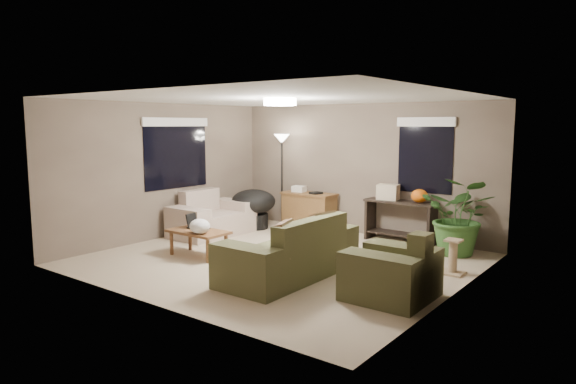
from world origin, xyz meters
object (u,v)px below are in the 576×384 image
Objects in this scene: main_sofa at (292,256)px; floor_lamp at (282,150)px; papasan_chair at (253,206)px; console_table at (400,218)px; armchair at (392,274)px; loveseat at (211,219)px; coffee_table at (198,234)px; desk at (309,211)px; cat_scratching_post at (453,259)px; houseplant at (460,225)px.

floor_lamp reaches higher than main_sofa.
main_sofa is 2.22× the size of papasan_chair.
armchair is at bearing -66.76° from console_table.
loveseat reaches higher than console_table.
loveseat is 1.61× the size of papasan_chair.
coffee_table is at bearing -179.40° from armchair.
papasan_chair is (-1.00, -0.55, 0.09)m from desk.
floor_lamp is (-3.73, 2.61, 1.30)m from armchair.
cat_scratching_post is (4.63, 0.21, -0.08)m from loveseat.
papasan_chair is at bearing 152.07° from armchair.
main_sofa is at bearing -23.59° from loveseat.
cat_scratching_post is at bearing -16.29° from floor_lamp.
houseplant is at bearing 104.33° from cat_scratching_post.
desk reaches higher than cat_scratching_post.
floor_lamp is 3.84m from houseplant.
armchair is 1.00× the size of coffee_table.
papasan_chair reaches higher than console_table.
coffee_table is 2.95m from floor_lamp.
console_table is at bearing 84.46° from main_sofa.
floor_lamp is at bearing -167.14° from desk.
main_sofa reaches higher than coffee_table.
loveseat is 4.64m from cat_scratching_post.
coffee_table is (1.02, -1.28, 0.06)m from loveseat.
main_sofa is 3.16m from loveseat.
coffee_table is at bearing -157.55° from cat_scratching_post.
coffee_table is 2.36m from papasan_chair.
papasan_chair is (0.25, 0.95, 0.17)m from loveseat.
floor_lamp reaches higher than loveseat.
armchair is 0.52× the size of floor_lamp.
floor_lamp is at bearing 130.27° from main_sofa.
console_table reaches higher than coffee_table.
floor_lamp is 3.82× the size of cat_scratching_post.
armchair reaches higher than cat_scratching_post.
desk is at bearing 138.87° from armchair.
armchair reaches higher than coffee_table.
loveseat is at bearing -153.17° from console_table.
houseplant is (3.10, -0.18, 0.12)m from desk.
cat_scratching_post is at bearing 80.82° from armchair.
floor_lamp reaches higher than papasan_chair.
console_table is 2.60× the size of cat_scratching_post.
console_table is (2.15, 2.88, 0.08)m from coffee_table.
armchair is at bearing -35.01° from floor_lamp.
papasan_chair is at bearing 75.28° from loveseat.
houseplant is at bearing 5.20° from papasan_chair.
coffee_table is 2.00× the size of cat_scratching_post.
desk is at bearing 12.86° from floor_lamp.
main_sofa is 4.40× the size of cat_scratching_post.
loveseat reaches higher than cat_scratching_post.
main_sofa reaches higher than papasan_chair.
papasan_chair is (-2.64, 2.22, 0.17)m from main_sofa.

